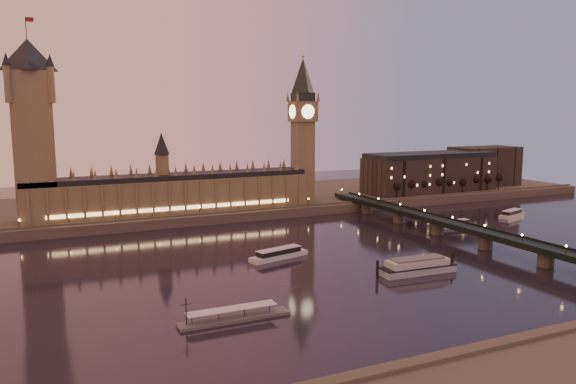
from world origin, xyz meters
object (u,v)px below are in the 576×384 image
(pontoon_pier, at_px, (234,317))
(moored_barge, at_px, (417,266))
(cruise_boat_a, at_px, (279,254))
(cruise_boat_b, at_px, (455,224))

(pontoon_pier, bearing_deg, moored_barge, 11.85)
(cruise_boat_a, bearing_deg, cruise_boat_b, -4.66)
(cruise_boat_b, bearing_deg, cruise_boat_a, -168.16)
(cruise_boat_b, xyz_separation_m, pontoon_pier, (-176.53, -90.38, -0.87))
(moored_barge, height_order, pontoon_pier, pontoon_pier)
(cruise_boat_b, relative_size, pontoon_pier, 0.63)
(cruise_boat_a, relative_size, moored_barge, 0.79)
(cruise_boat_a, distance_m, pontoon_pier, 82.97)
(moored_barge, relative_size, pontoon_pier, 1.04)
(cruise_boat_b, bearing_deg, pontoon_pier, -150.77)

